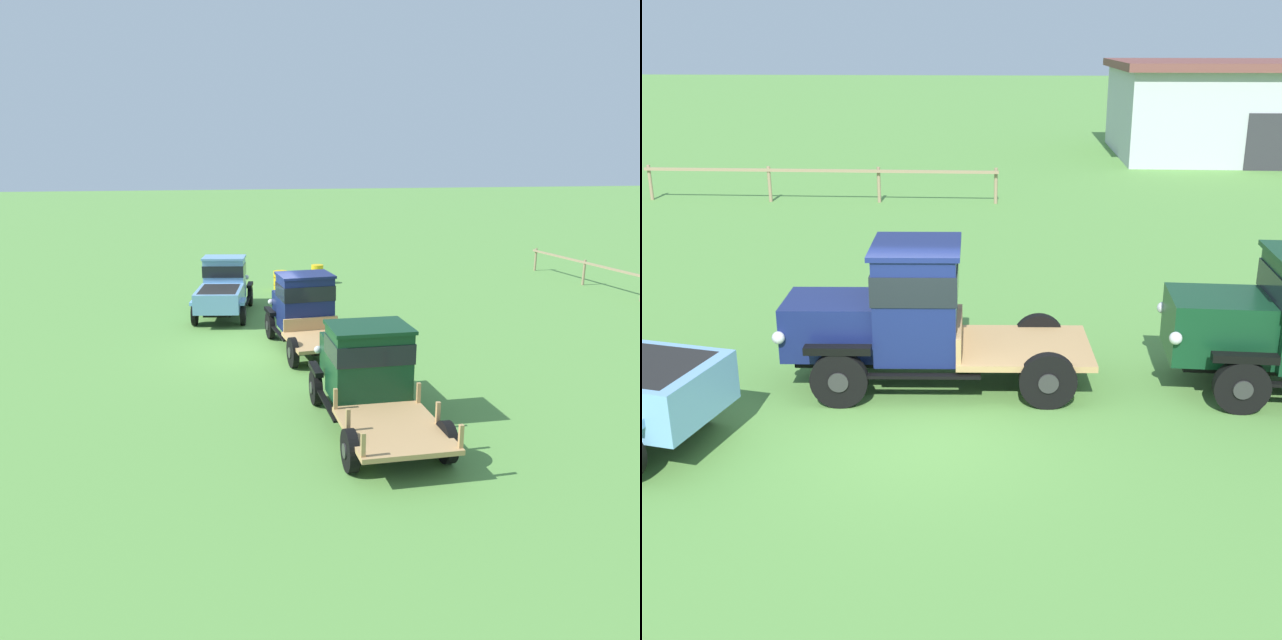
# 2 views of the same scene
# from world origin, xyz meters

# --- Properties ---
(ground_plane) EXTENTS (240.00, 240.00, 0.00)m
(ground_plane) POSITION_xyz_m (0.00, 0.00, 0.00)
(ground_plane) COLOR #5B9342
(paddock_fence) EXTENTS (12.30, 0.29, 1.22)m
(paddock_fence) POSITION_xyz_m (-5.35, 16.70, 0.90)
(paddock_fence) COLOR #997F60
(paddock_fence) RESTS_ON ground
(vintage_truck_second_in_line) EXTENTS (5.05, 2.23, 2.35)m
(vintage_truck_second_in_line) POSITION_xyz_m (-0.40, 1.49, 1.23)
(vintage_truck_second_in_line) COLOR black
(vintage_truck_second_in_line) RESTS_ON ground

